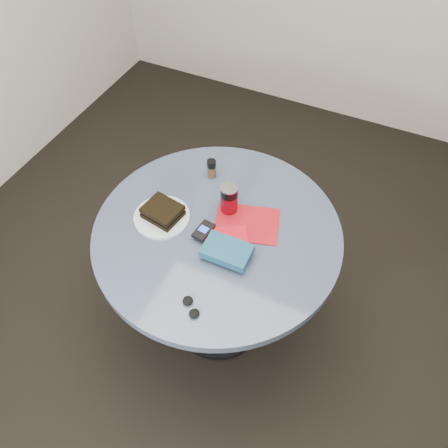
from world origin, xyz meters
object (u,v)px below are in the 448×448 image
at_px(soda_can, 229,199).
at_px(pepper_grinder, 212,169).
at_px(novel, 227,251).
at_px(headphones, 191,307).
at_px(mp3_player, 204,231).
at_px(sandwich, 163,211).
at_px(magazine, 247,223).
at_px(table, 218,253).
at_px(red_book, 227,239).
at_px(plate, 162,217).

distance_m(soda_can, pepper_grinder, 0.21).
bearing_deg(novel, soda_can, 111.80).
bearing_deg(headphones, mp3_player, 108.99).
bearing_deg(sandwich, pepper_grinder, 76.53).
height_order(pepper_grinder, mp3_player, pepper_grinder).
xyz_separation_m(soda_can, pepper_grinder, (-0.15, 0.15, -0.02)).
xyz_separation_m(pepper_grinder, magazine, (0.25, -0.19, -0.04)).
distance_m(table, novel, 0.24).
xyz_separation_m(sandwich, headphones, (0.29, -0.32, -0.03)).
height_order(red_book, headphones, headphones).
distance_m(soda_can, magazine, 0.12).
bearing_deg(sandwich, headphones, -47.19).
bearing_deg(novel, red_book, 115.11).
distance_m(sandwich, mp3_player, 0.19).
distance_m(sandwich, magazine, 0.34).
relative_size(table, red_book, 5.97).
xyz_separation_m(mp3_player, headphones, (0.11, -0.31, -0.02)).
xyz_separation_m(table, novel, (0.09, -0.10, 0.20)).
xyz_separation_m(plate, red_book, (0.29, 0.01, 0.00)).
distance_m(pepper_grinder, headphones, 0.66).
xyz_separation_m(plate, magazine, (0.33, 0.12, -0.00)).
relative_size(soda_can, magazine, 0.52).
height_order(plate, novel, novel).
xyz_separation_m(sandwich, red_book, (0.28, 0.00, -0.03)).
bearing_deg(red_book, plate, 150.35).
bearing_deg(pepper_grinder, novel, -56.35).
distance_m(table, mp3_player, 0.20).
height_order(sandwich, pepper_grinder, pepper_grinder).
bearing_deg(sandwich, soda_can, 34.50).
bearing_deg(sandwich, novel, -11.66).
height_order(table, sandwich, sandwich).
height_order(table, mp3_player, mp3_player).
height_order(sandwich, red_book, sandwich).
relative_size(soda_can, novel, 0.74).
height_order(pepper_grinder, red_book, pepper_grinder).
distance_m(plate, magazine, 0.35).
distance_m(plate, red_book, 0.29).
bearing_deg(red_book, pepper_grinder, 93.77).
distance_m(magazine, red_book, 0.12).
distance_m(mp3_player, headphones, 0.33).
relative_size(plate, sandwich, 1.42).
height_order(soda_can, headphones, soda_can).
relative_size(table, magazine, 3.90).
height_order(plate, mp3_player, mp3_player).
bearing_deg(mp3_player, plate, 179.05).
bearing_deg(table, pepper_grinder, 120.20).
bearing_deg(novel, pepper_grinder, 122.66).
xyz_separation_m(table, headphones, (0.07, -0.36, 0.17)).
height_order(sandwich, mp3_player, sandwich).
relative_size(sandwich, magazine, 0.63).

